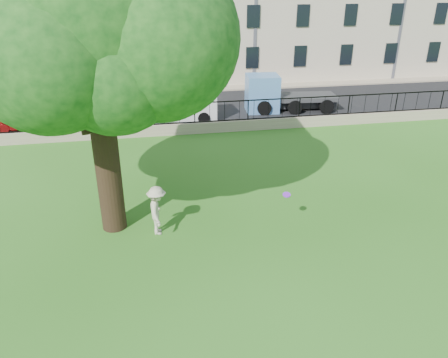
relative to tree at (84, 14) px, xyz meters
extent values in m
plane|color=#296217|center=(4.11, -2.63, -6.95)|extent=(120.00, 120.00, 0.00)
cube|color=gray|center=(4.11, 9.37, -6.65)|extent=(50.00, 0.40, 0.60)
cube|color=black|center=(4.11, 9.37, -6.32)|extent=(50.00, 0.05, 0.06)
cube|color=black|center=(4.11, 9.37, -5.25)|extent=(50.00, 0.05, 0.06)
cube|color=black|center=(4.11, 14.07, -6.95)|extent=(60.00, 9.00, 0.01)
cube|color=gray|center=(4.11, 19.27, -6.89)|extent=(60.00, 1.40, 0.12)
cylinder|color=black|center=(0.13, -0.06, -4.70)|extent=(0.82, 0.82, 4.51)
sphere|color=#124413|center=(0.13, -0.06, 0.11)|extent=(6.27, 6.27, 6.27)
sphere|color=#124413|center=(1.93, -0.86, -0.59)|extent=(4.71, 4.71, 4.71)
sphere|color=#124413|center=(-1.47, 0.74, -0.29)|extent=(5.08, 5.08, 5.08)
imported|color=beige|center=(1.61, -0.73, -6.09)|extent=(0.69, 1.14, 1.72)
cylinder|color=#8627DF|center=(5.92, -1.19, -5.68)|extent=(0.36, 0.35, 0.12)
imported|color=#B01615|center=(-5.12, 11.77, -6.30)|extent=(4.10, 1.76, 1.31)
cube|color=white|center=(3.02, 11.77, -5.88)|extent=(5.22, 2.34, 2.14)
cube|color=#5A91D4|center=(10.61, 12.77, -5.80)|extent=(5.64, 2.46, 2.30)
camera|label=1|loc=(1.47, -13.60, 0.97)|focal=35.00mm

